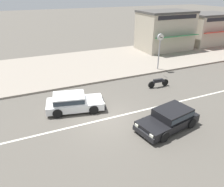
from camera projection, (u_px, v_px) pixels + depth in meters
The scene contains 9 objects.
ground_plane at pixel (106, 119), 13.46m from camera, with size 160.00×160.00×0.00m, color #544F47.
lane_centre_stripe at pixel (106, 119), 13.46m from camera, with size 50.40×0.14×0.01m, color silver.
kerb_strip at pixel (66, 67), 22.03m from camera, with size 68.00×10.00×0.15m, color gray.
hatchback_white_1 at pixel (73, 102), 14.25m from camera, with size 4.01×2.39×1.10m.
hatchback_black_3 at pixel (169, 118), 12.47m from camera, with size 3.95×2.29×1.10m.
motorcycle_0 at pixel (159, 82), 17.68m from camera, with size 1.85×0.56×0.80m.
street_clock at pixel (160, 43), 20.23m from camera, with size 0.63×0.22×3.39m.
shopfront_corner_warung at pixel (207, 29), 30.24m from camera, with size 6.15×5.25×4.10m.
shopfront_mid_block at pixel (165, 30), 27.39m from camera, with size 6.43×5.14×4.68m.
Camera 1 is at (-4.28, -10.60, 7.29)m, focal length 35.00 mm.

